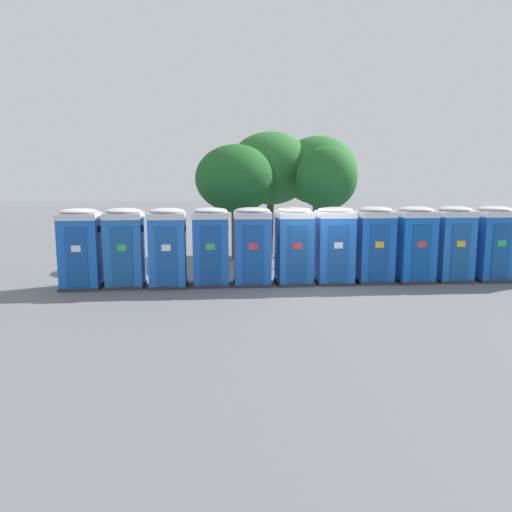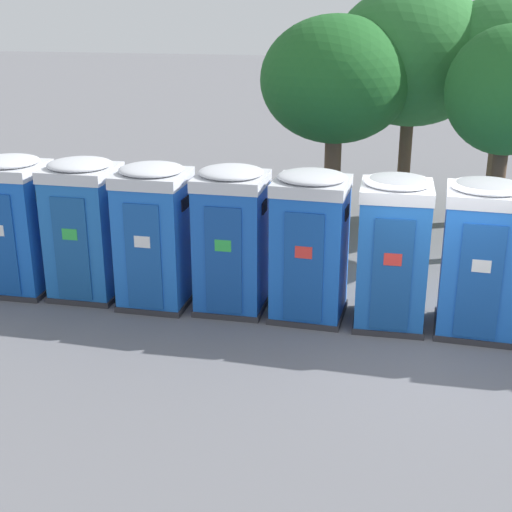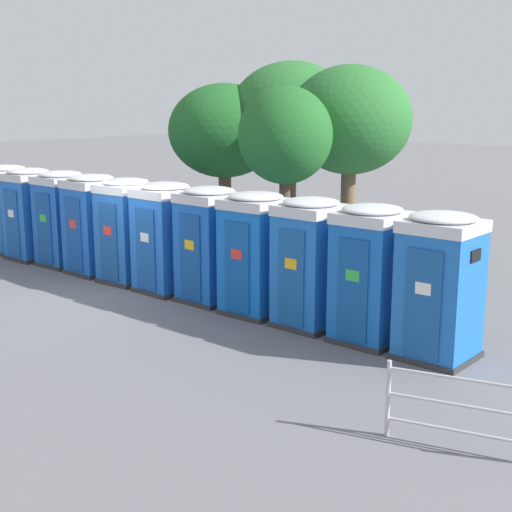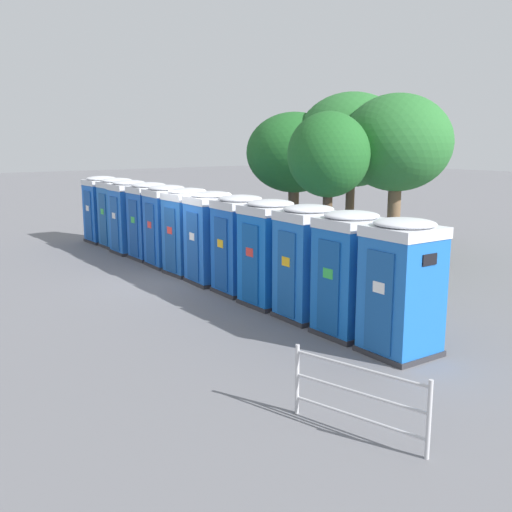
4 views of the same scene
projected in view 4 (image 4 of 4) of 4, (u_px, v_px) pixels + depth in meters
The scene contains 18 objects.
ground_plane at pixel (184, 280), 16.96m from camera, with size 120.00×120.00×0.00m, color slate.
portapotty_0 at pixel (102, 209), 23.04m from camera, with size 1.25×1.22×2.54m.
portapotty_1 at pixel (118, 212), 21.98m from camera, with size 1.21×1.21×2.54m.
portapotty_2 at pixel (130, 216), 20.82m from camera, with size 1.20×1.21×2.54m.
portapotty_3 at pixel (150, 221), 19.78m from camera, with size 1.19×1.21×2.54m.
portapotty_4 at pixel (167, 225), 18.66m from camera, with size 1.27×1.25×2.54m.
portapotty_5 at pixel (188, 231), 17.54m from camera, with size 1.19×1.23×2.54m.
portapotty_6 at pixel (211, 237), 16.44m from camera, with size 1.27×1.25×2.54m.
portapotty_7 at pixel (240, 244), 15.37m from camera, with size 1.22×1.24×2.54m.
portapotty_8 at pixel (270, 252), 14.24m from camera, with size 1.21×1.21×2.54m.
portapotty_9 at pixel (308, 262), 13.16m from camera, with size 1.20×1.23×2.54m.
portapotty_10 at pixel (350, 273), 12.04m from camera, with size 1.16×1.21×2.54m.
portapotty_11 at pixel (402, 287), 10.93m from camera, with size 1.24×1.21×2.54m.
street_tree_0 at pixel (397, 144), 18.90m from camera, with size 3.48×3.48×5.35m.
street_tree_1 at pixel (329, 156), 17.66m from camera, with size 2.45×2.45×4.74m.
street_tree_2 at pixel (352, 140), 20.68m from camera, with size 3.82×3.82×5.52m.
street_tree_3 at pixel (294, 153), 21.38m from camera, with size 3.42×3.42×4.88m.
event_barrier at pixel (358, 395), 8.01m from camera, with size 1.99×0.58×1.05m.
Camera 4 is at (14.64, -7.89, 3.94)m, focal length 42.00 mm.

